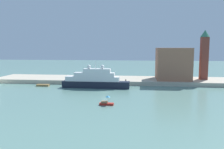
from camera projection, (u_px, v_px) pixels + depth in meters
name	position (u px, v px, depth m)	size (l,w,h in m)	color
ground	(104.00, 93.00, 82.31)	(400.00, 400.00, 0.00)	slate
quay_dock	(113.00, 80.00, 107.76)	(110.00, 19.84, 1.74)	#B7AD99
large_yacht	(95.00, 80.00, 91.77)	(26.86, 3.79, 10.52)	black
small_motorboat	(106.00, 102.00, 64.71)	(3.99, 1.44, 2.78)	#B22319
work_barge	(43.00, 85.00, 95.98)	(5.22, 1.72, 0.78)	olive
harbor_building	(173.00, 64.00, 103.07)	(14.64, 14.67, 14.15)	#9E664C
bell_tower	(204.00, 53.00, 102.32)	(4.13, 4.13, 21.98)	brown
parked_car	(89.00, 78.00, 104.17)	(4.41, 1.78, 1.32)	#B21E1E
person_figure	(99.00, 79.00, 99.86)	(0.36, 0.36, 1.72)	maroon
mooring_bollard	(126.00, 80.00, 98.56)	(0.46, 0.46, 0.75)	black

